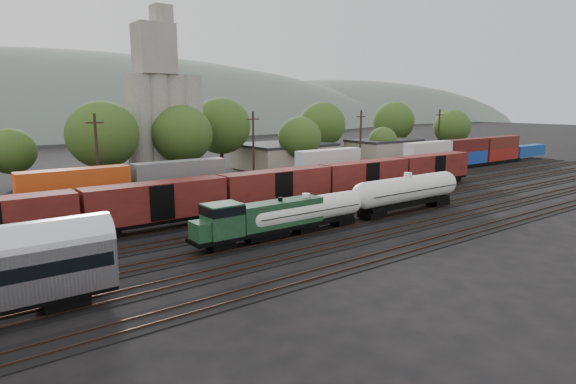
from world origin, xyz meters
TOP-DOWN VIEW (x-y plane):
  - ground at (0.00, 0.00)m, footprint 600.00×600.00m
  - tracks at (0.00, 0.00)m, footprint 180.00×33.20m
  - green_locomotive at (-5.10, -5.00)m, footprint 15.43×2.72m
  - tank_car_a at (0.82, -5.00)m, footprint 14.96×2.68m
  - tank_car_b at (16.75, -5.00)m, footprint 17.85×3.20m
  - orange_locomotive at (2.71, 10.00)m, footprint 16.03×2.67m
  - boxcar_string at (-18.69, 5.00)m, footprint 122.80×2.90m
  - container_wall at (7.24, 15.00)m, footprint 171.80×2.60m
  - grain_silo at (3.28, 36.00)m, footprint 13.40×5.00m
  - industrial_sheds at (6.63, 35.25)m, footprint 119.38×17.26m
  - tree_band at (9.37, 36.73)m, footprint 164.23×21.31m
  - utility_poles at (0.00, 22.00)m, footprint 122.20×0.36m
  - distant_hills at (23.92, 260.00)m, footprint 860.00×286.00m

SIDE VIEW (x-z plane):
  - distant_hills at x=23.92m, z-range -85.56..44.44m
  - ground at x=0.00m, z-range 0.00..0.00m
  - tracks at x=0.00m, z-range -0.05..0.15m
  - orange_locomotive at x=2.71m, z-range 0.30..4.31m
  - green_locomotive at x=-5.10m, z-range 0.31..4.39m
  - tank_car_a at x=0.82m, z-range 0.40..4.32m
  - industrial_sheds at x=6.63m, z-range 0.01..5.11m
  - container_wall at x=7.24m, z-range -0.16..5.64m
  - tank_car_b at x=16.75m, z-range 0.43..5.11m
  - boxcar_string at x=-18.69m, z-range 1.02..5.22m
  - utility_poles at x=0.00m, z-range 0.21..12.21m
  - tree_band at x=9.37m, z-range 0.56..14.88m
  - grain_silo at x=3.28m, z-range -3.24..25.76m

